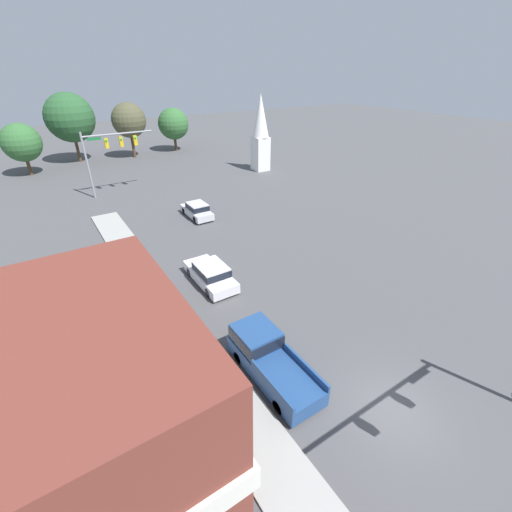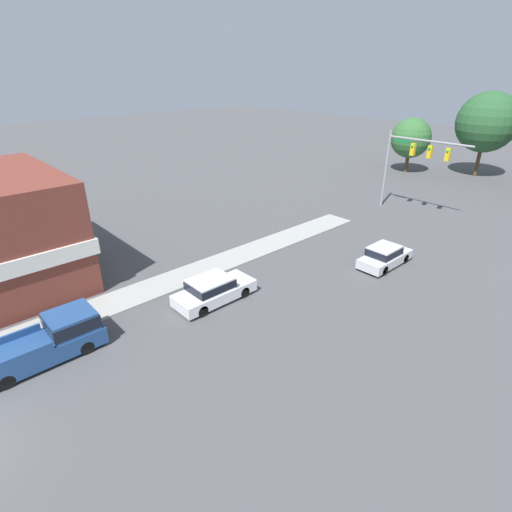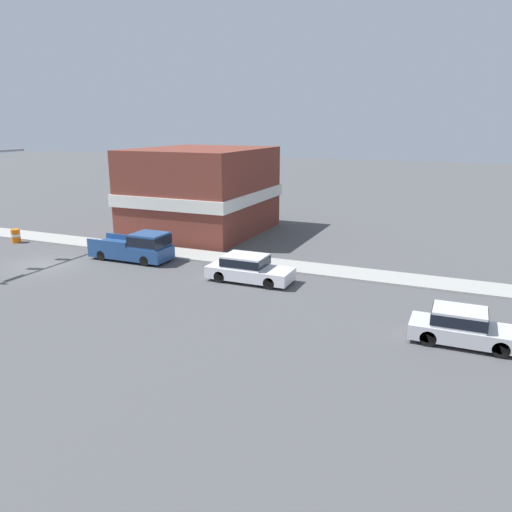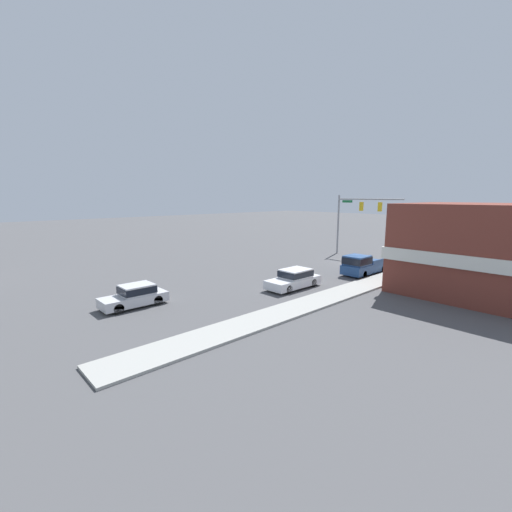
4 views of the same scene
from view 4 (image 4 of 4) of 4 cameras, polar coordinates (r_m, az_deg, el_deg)
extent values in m
plane|color=#4C4C4F|center=(39.57, 16.67, -1.08)|extent=(200.00, 200.00, 0.00)
cube|color=#9E9E99|center=(37.06, 24.26, -2.16)|extent=(2.40, 60.00, 0.14)
cylinder|color=gray|center=(45.05, 13.52, 5.13)|extent=(0.22, 0.22, 7.43)
cylinder|color=gray|center=(42.74, 18.36, 8.99)|extent=(8.29, 0.18, 0.18)
cube|color=gold|center=(43.25, 17.16, 7.91)|extent=(0.36, 0.36, 1.05)
sphere|color=red|center=(43.41, 17.31, 8.32)|extent=(0.22, 0.22, 0.22)
cube|color=gold|center=(42.10, 19.95, 7.71)|extent=(0.36, 0.36, 1.05)
sphere|color=red|center=(42.27, 20.11, 8.14)|extent=(0.22, 0.22, 0.22)
cube|color=#196B38|center=(44.26, 14.98, 8.79)|extent=(1.40, 0.04, 0.30)
cylinder|color=black|center=(25.96, 5.44, -5.60)|extent=(0.22, 0.66, 0.66)
cylinder|color=black|center=(27.09, 2.74, -4.91)|extent=(0.22, 0.66, 0.66)
cylinder|color=black|center=(28.20, 9.52, -4.44)|extent=(0.22, 0.66, 0.66)
cylinder|color=black|center=(29.24, 6.87, -3.86)|extent=(0.22, 0.66, 0.66)
cube|color=silver|center=(27.55, 6.21, -4.31)|extent=(1.93, 4.83, 0.66)
cube|color=silver|center=(27.61, 6.63, -2.87)|extent=(1.77, 2.32, 0.67)
cube|color=black|center=(27.61, 6.63, -2.87)|extent=(1.79, 2.41, 0.47)
cylinder|color=black|center=(23.23, -21.95, -8.17)|extent=(0.22, 0.66, 0.66)
cylinder|color=black|center=(24.61, -23.24, -7.26)|extent=(0.22, 0.66, 0.66)
cylinder|color=black|center=(24.22, -16.06, -7.10)|extent=(0.22, 0.66, 0.66)
cylinder|color=black|center=(25.55, -17.62, -6.29)|extent=(0.22, 0.66, 0.66)
cube|color=silver|center=(24.32, -19.70, -6.82)|extent=(1.75, 4.27, 0.63)
cube|color=silver|center=(24.25, -19.23, -5.27)|extent=(1.61, 2.05, 0.66)
cube|color=black|center=(24.25, -19.23, -5.27)|extent=(1.63, 2.13, 0.46)
cylinder|color=black|center=(32.31, 17.58, -2.93)|extent=(0.22, 0.66, 0.66)
cylinder|color=black|center=(33.20, 14.91, -2.47)|extent=(0.22, 0.66, 0.66)
cylinder|color=black|center=(35.22, 20.31, -2.05)|extent=(0.22, 0.66, 0.66)
cylinder|color=black|center=(36.04, 17.79, -1.65)|extent=(0.22, 0.66, 0.66)
cube|color=navy|center=(34.12, 17.71, -1.80)|extent=(2.00, 5.43, 0.85)
cube|color=navy|center=(32.69, 16.50, -0.70)|extent=(1.90, 2.06, 0.87)
cube|color=black|center=(32.69, 16.50, -0.70)|extent=(1.92, 2.15, 0.61)
cube|color=navy|center=(34.60, 20.09, -0.77)|extent=(0.12, 3.07, 0.35)
cube|color=navy|center=(35.48, 17.40, -0.36)|extent=(0.12, 3.07, 0.35)
cylinder|color=orange|center=(43.65, 25.55, 0.04)|extent=(0.64, 0.64, 1.01)
cylinder|color=white|center=(43.64, 25.55, 0.10)|extent=(0.66, 0.66, 0.18)
cube|color=brown|center=(30.25, 34.02, 0.82)|extent=(11.03, 9.34, 6.74)
cube|color=silver|center=(30.29, 33.97, 0.23)|extent=(11.33, 9.64, 0.90)
camera|label=1|loc=(39.98, 34.77, 16.57)|focal=24.00mm
camera|label=2|loc=(46.66, 0.58, 16.06)|focal=28.00mm
camera|label=3|loc=(43.13, -30.83, 10.47)|focal=35.00mm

